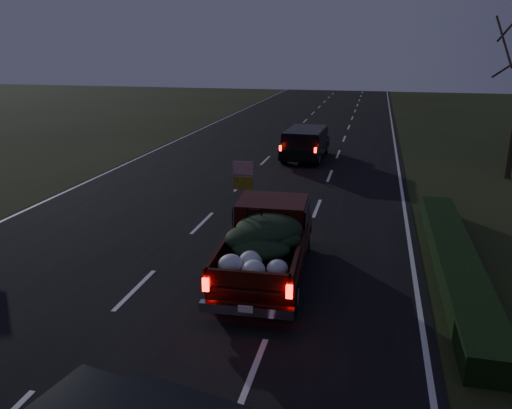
% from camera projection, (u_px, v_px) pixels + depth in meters
% --- Properties ---
extents(ground, '(120.00, 120.00, 0.00)m').
position_uv_depth(ground, '(135.00, 290.00, 12.28)').
color(ground, black).
rests_on(ground, ground).
extents(road_asphalt, '(14.00, 120.00, 0.02)m').
position_uv_depth(road_asphalt, '(135.00, 290.00, 12.28)').
color(road_asphalt, black).
rests_on(road_asphalt, ground).
extents(hedge_row, '(1.00, 10.00, 0.60)m').
position_uv_depth(hedge_row, '(455.00, 261.00, 13.25)').
color(hedge_row, black).
rests_on(hedge_row, ground).
extents(pickup_truck, '(2.24, 5.23, 2.69)m').
position_uv_depth(pickup_truck, '(267.00, 238.00, 12.86)').
color(pickup_truck, '#390D07').
rests_on(pickup_truck, ground).
extents(lead_suv, '(2.10, 4.68, 1.33)m').
position_uv_depth(lead_suv, '(306.00, 141.00, 26.23)').
color(lead_suv, black).
rests_on(lead_suv, ground).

